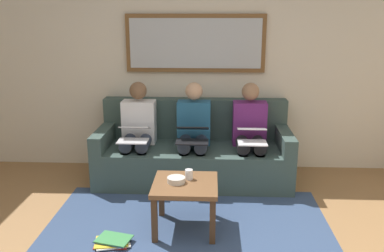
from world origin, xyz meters
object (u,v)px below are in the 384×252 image
(laptop_white, at_px, (252,135))
(person_middle, at_px, (194,130))
(magazine_stack, at_px, (113,241))
(coffee_table, at_px, (185,190))
(person_left, at_px, (250,131))
(bowl, at_px, (176,180))
(couch, at_px, (194,153))
(framed_mirror, at_px, (195,43))
(person_right, at_px, (138,129))
(cup, at_px, (189,174))
(laptop_black, at_px, (193,134))
(laptop_silver, at_px, (134,133))

(laptop_white, distance_m, person_middle, 0.69)
(person_middle, height_order, magazine_stack, person_middle)
(coffee_table, distance_m, magazine_stack, 0.75)
(person_left, xyz_separation_m, person_middle, (0.64, 0.00, 0.00))
(bowl, xyz_separation_m, magazine_stack, (0.52, 0.30, -0.44))
(couch, height_order, framed_mirror, framed_mirror)
(person_right, bearing_deg, couch, -173.87)
(cup, distance_m, laptop_black, 0.84)
(person_middle, xyz_separation_m, laptop_silver, (0.64, 0.24, 0.02))
(person_middle, distance_m, laptop_silver, 0.68)
(couch, distance_m, person_left, 0.71)
(person_right, bearing_deg, person_middle, 180.00)
(laptop_white, bearing_deg, framed_mirror, -47.61)
(magazine_stack, bearing_deg, cup, -148.09)
(framed_mirror, bearing_deg, person_middle, 90.00)
(laptop_silver, bearing_deg, person_left, -169.35)
(framed_mirror, relative_size, person_right, 1.46)
(bowl, bearing_deg, person_middle, -94.99)
(framed_mirror, xyz_separation_m, bowl, (0.10, 1.61, -1.08))
(person_right, relative_size, laptop_silver, 3.22)
(framed_mirror, height_order, magazine_stack, framed_mirror)
(laptop_white, relative_size, magazine_stack, 1.08)
(framed_mirror, distance_m, person_right, 1.23)
(coffee_table, bearing_deg, laptop_silver, -55.70)
(framed_mirror, bearing_deg, laptop_black, 90.00)
(framed_mirror, bearing_deg, person_left, 144.48)
(couch, distance_m, laptop_silver, 0.78)
(person_middle, xyz_separation_m, laptop_black, (0.00, 0.24, 0.02))
(bowl, height_order, laptop_white, laptop_white)
(framed_mirror, xyz_separation_m, laptop_white, (-0.64, 0.70, -0.92))
(framed_mirror, distance_m, person_middle, 1.05)
(magazine_stack, bearing_deg, laptop_silver, -88.94)
(laptop_black, bearing_deg, person_right, -20.22)
(cup, relative_size, person_left, 0.08)
(cup, relative_size, person_middle, 0.08)
(coffee_table, xyz_separation_m, person_left, (-0.66, -1.15, 0.24))
(couch, relative_size, cup, 24.44)
(person_left, relative_size, magazine_stack, 3.44)
(laptop_white, xyz_separation_m, person_middle, (0.64, -0.24, -0.02))
(person_right, height_order, laptop_silver, person_right)
(bowl, relative_size, laptop_silver, 0.45)
(coffee_table, height_order, person_middle, person_middle)
(laptop_white, bearing_deg, laptop_silver, -0.16)
(laptop_white, relative_size, person_right, 0.31)
(framed_mirror, height_order, person_right, framed_mirror)
(person_left, distance_m, laptop_white, 0.25)
(framed_mirror, xyz_separation_m, person_middle, (0.00, 0.46, -0.94))
(person_left, xyz_separation_m, laptop_silver, (1.28, 0.24, 0.02))
(magazine_stack, bearing_deg, couch, -112.12)
(cup, height_order, person_middle, person_middle)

